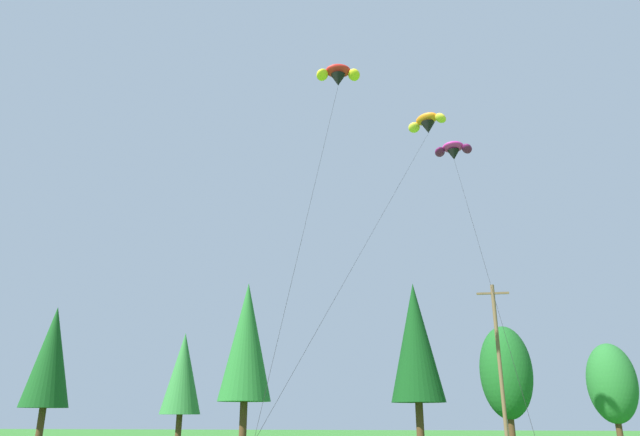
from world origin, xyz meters
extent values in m
cylinder|color=#472D19|center=(-31.97, 45.82, 1.65)|extent=(0.62, 0.62, 3.30)
cone|color=#144719|center=(-31.97, 45.82, 7.99)|extent=(4.39, 4.39, 9.39)
cylinder|color=#472D19|center=(-20.27, 49.85, 1.36)|extent=(0.57, 0.57, 2.72)
cone|color=#2D7033|center=(-20.27, 49.85, 6.60)|extent=(3.90, 3.90, 7.75)
cylinder|color=#472D19|center=(-13.05, 46.57, 1.90)|extent=(0.67, 0.67, 3.80)
cone|color=#236628|center=(-13.05, 46.57, 9.21)|extent=(4.82, 4.82, 10.82)
cylinder|color=#472D19|center=(2.44, 46.72, 1.84)|extent=(0.66, 0.66, 3.67)
cone|color=#0F3D14|center=(2.44, 46.72, 8.90)|extent=(4.71, 4.71, 10.45)
cylinder|color=#472D19|center=(10.40, 49.49, 1.31)|extent=(0.56, 0.56, 2.61)
ellipsoid|color=#19561E|center=(10.40, 49.49, 6.33)|extent=(4.61, 4.61, 8.18)
cylinder|color=#472D19|center=(19.53, 50.26, 1.10)|extent=(0.52, 0.52, 2.21)
ellipsoid|color=#236628|center=(19.53, 50.26, 5.35)|extent=(4.18, 4.18, 6.91)
cylinder|color=brown|center=(7.72, 34.95, 5.62)|extent=(0.26, 0.26, 11.24)
cube|color=brown|center=(7.72, 34.95, 10.64)|extent=(2.20, 0.14, 0.14)
ellipsoid|color=red|center=(-1.74, 23.77, 22.27)|extent=(1.65, 1.24, 0.82)
ellipsoid|color=yellow|center=(-0.80, 23.90, 22.00)|extent=(1.02, 0.98, 0.94)
ellipsoid|color=yellow|center=(-2.69, 23.63, 22.00)|extent=(0.86, 0.98, 0.94)
cone|color=black|center=(-1.76, 23.86, 21.68)|extent=(0.97, 0.97, 0.73)
cylinder|color=black|center=(-2.81, 19.24, 11.47)|extent=(2.11, 9.24, 19.70)
ellipsoid|color=#D12893|center=(5.25, 29.32, 19.39)|extent=(1.53, 1.27, 0.71)
ellipsoid|color=#66144C|center=(6.11, 29.19, 19.14)|extent=(0.78, 1.00, 0.83)
ellipsoid|color=#66144C|center=(4.39, 29.45, 19.14)|extent=(0.95, 1.01, 0.83)
cone|color=black|center=(5.26, 29.42, 18.85)|extent=(0.89, 0.89, 0.67)
cylinder|color=black|center=(5.42, 22.05, 10.07)|extent=(0.33, 14.75, 16.90)
ellipsoid|color=orange|center=(3.96, 34.07, 24.15)|extent=(2.18, 1.96, 0.99)
ellipsoid|color=yellow|center=(4.95, 33.45, 23.82)|extent=(1.22, 1.29, 1.14)
ellipsoid|color=yellow|center=(2.98, 34.69, 23.82)|extent=(1.25, 1.28, 1.14)
cone|color=black|center=(4.02, 34.15, 23.44)|extent=(1.44, 1.44, 0.89)
cylinder|color=black|center=(0.08, 24.39, 12.30)|extent=(7.89, 19.54, 21.38)
camera|label=1|loc=(1.49, -6.19, 2.45)|focal=32.46mm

